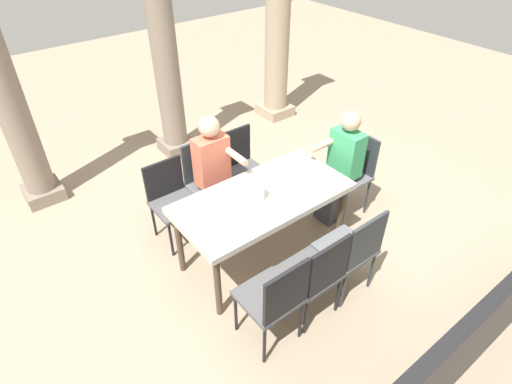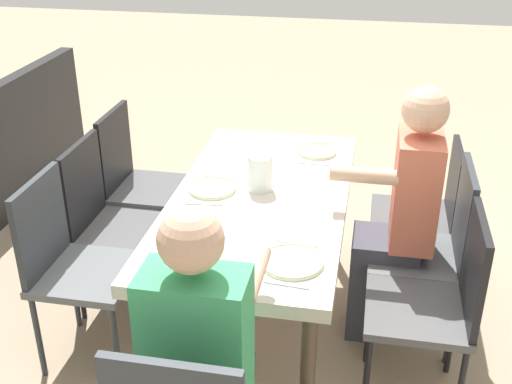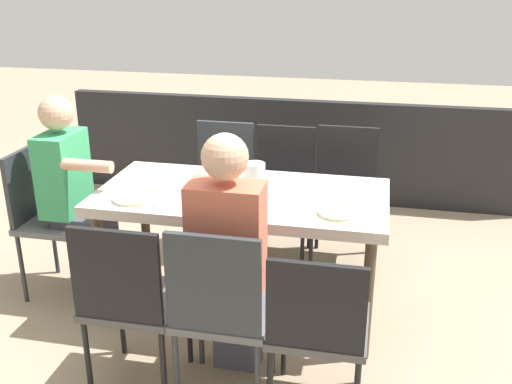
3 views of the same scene
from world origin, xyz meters
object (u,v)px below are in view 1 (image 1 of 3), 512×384
at_px(dining_table, 263,201).
at_px(diner_woman_green, 216,173).
at_px(chair_west_north, 171,197).
at_px(plate_2, 292,163).
at_px(chair_east_south, 353,248).
at_px(water_pitcher, 258,192).
at_px(chair_mid_north, 207,178).
at_px(stone_column_far, 278,21).
at_px(chair_mid_south, 317,273).
at_px(chair_east_north, 241,165).
at_px(chair_head_east, 352,169).
at_px(chair_west_south, 276,297).
at_px(plate_1, 279,208).
at_px(diner_man_white, 340,165).
at_px(plate_0, 199,207).
at_px(stone_column_centre, 165,56).
at_px(stone_column_near, 3,86).

bearing_deg(dining_table, diner_woman_green, 98.35).
height_order(chair_west_north, plate_2, chair_west_north).
bearing_deg(chair_east_south, water_pitcher, 117.07).
relative_size(chair_mid_north, stone_column_far, 0.32).
xyz_separation_m(chair_mid_south, chair_east_north, (0.44, 1.66, 0.01)).
bearing_deg(chair_head_east, chair_mid_south, -148.31).
bearing_deg(water_pitcher, chair_west_south, -119.67).
relative_size(stone_column_far, plate_1, 13.02).
relative_size(chair_east_south, water_pitcher, 5.36).
bearing_deg(plate_1, water_pitcher, 104.41).
relative_size(diner_woman_green, diner_man_white, 1.03).
bearing_deg(diner_woman_green, chair_west_north, 158.63).
relative_size(dining_table, plate_2, 6.61).
relative_size(chair_mid_south, chair_east_south, 0.99).
distance_m(diner_woman_green, stone_column_far, 2.91).
height_order(chair_mid_south, plate_2, chair_mid_south).
height_order(chair_east_south, diner_man_white, diner_man_white).
xyz_separation_m(chair_mid_north, water_pitcher, (0.03, -0.84, 0.31)).
height_order(chair_head_east, water_pitcher, water_pitcher).
bearing_deg(water_pitcher, chair_east_south, -62.93).
distance_m(chair_mid_south, chair_east_south, 0.44).
distance_m(chair_west_north, chair_east_south, 1.87).
height_order(chair_mid_north, plate_0, chair_mid_north).
bearing_deg(plate_2, stone_column_centre, 96.08).
bearing_deg(plate_2, chair_mid_north, 137.24).
bearing_deg(chair_mid_south, diner_man_white, 36.14).
height_order(plate_1, water_pitcher, water_pitcher).
relative_size(chair_east_north, chair_head_east, 0.99).
bearing_deg(chair_west_south, stone_column_near, 106.57).
distance_m(chair_mid_south, stone_column_centre, 3.32).
height_order(dining_table, plate_0, plate_0).
bearing_deg(plate_0, dining_table, -20.34).
distance_m(chair_mid_south, chair_head_east, 1.58).
bearing_deg(stone_column_near, diner_man_white, -42.99).
xyz_separation_m(chair_east_south, stone_column_centre, (-0.02, 3.19, 0.81)).
xyz_separation_m(stone_column_far, plate_2, (-1.58, -2.13, -0.68)).
distance_m(chair_west_north, chair_head_east, 1.97).
bearing_deg(chair_west_south, water_pitcher, 60.33).
xyz_separation_m(chair_mid_north, stone_column_centre, (0.42, 1.53, 0.80)).
xyz_separation_m(chair_west_south, stone_column_near, (-0.95, 3.19, 0.87)).
xyz_separation_m(chair_west_south, diner_woman_green, (0.44, 1.48, 0.16)).
bearing_deg(plate_0, stone_column_far, 38.56).
distance_m(chair_west_north, stone_column_far, 3.23).
height_order(diner_woman_green, stone_column_far, stone_column_far).
height_order(chair_west_north, water_pitcher, water_pitcher).
relative_size(chair_mid_north, stone_column_centre, 0.35).
bearing_deg(plate_2, plate_0, -178.95).
bearing_deg(stone_column_near, plate_0, -66.79).
bearing_deg(chair_west_north, chair_head_east, -24.81).
bearing_deg(chair_east_north, water_pitcher, -116.38).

